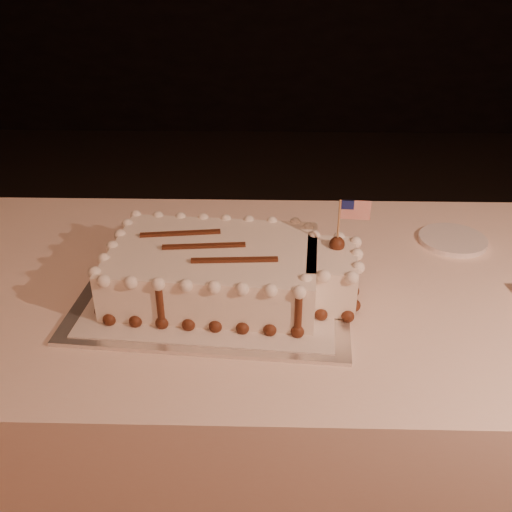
{
  "coord_description": "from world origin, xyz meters",
  "views": [
    {
      "loc": [
        -0.16,
        -0.39,
        1.37
      ],
      "look_at": [
        -0.19,
        0.55,
        0.84
      ],
      "focal_mm": 40.0,
      "sensor_mm": 36.0,
      "label": 1
    }
  ],
  "objects_px": {
    "cake_board": "(215,292)",
    "sheet_cake": "(229,270)",
    "banquet_table": "(335,415)",
    "side_plate": "(453,240)"
  },
  "relations": [
    {
      "from": "cake_board",
      "to": "sheet_cake",
      "type": "bearing_deg",
      "value": 0.17
    },
    {
      "from": "sheet_cake",
      "to": "side_plate",
      "type": "distance_m",
      "value": 0.55
    },
    {
      "from": "banquet_table",
      "to": "sheet_cake",
      "type": "xyz_separation_m",
      "value": [
        -0.24,
        -0.06,
        0.43
      ]
    },
    {
      "from": "banquet_table",
      "to": "sheet_cake",
      "type": "distance_m",
      "value": 0.5
    },
    {
      "from": "cake_board",
      "to": "sheet_cake",
      "type": "height_order",
      "value": "sheet_cake"
    },
    {
      "from": "cake_board",
      "to": "sheet_cake",
      "type": "relative_size",
      "value": 1.03
    },
    {
      "from": "banquet_table",
      "to": "cake_board",
      "type": "bearing_deg",
      "value": -168.71
    },
    {
      "from": "side_plate",
      "to": "sheet_cake",
      "type": "bearing_deg",
      "value": -155.37
    },
    {
      "from": "banquet_table",
      "to": "cake_board",
      "type": "height_order",
      "value": "cake_board"
    },
    {
      "from": "cake_board",
      "to": "sheet_cake",
      "type": "xyz_separation_m",
      "value": [
        0.03,
        -0.0,
        0.05
      ]
    }
  ]
}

